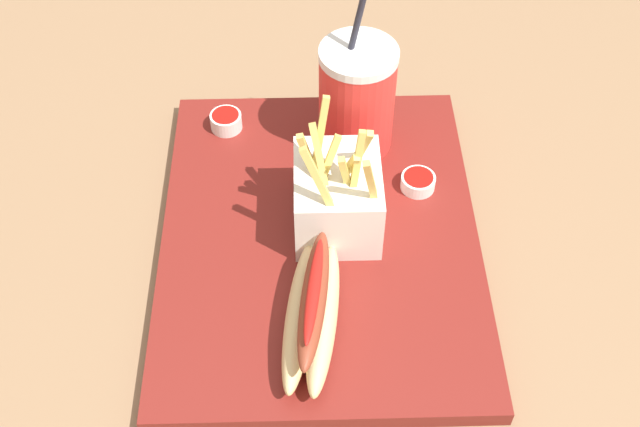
# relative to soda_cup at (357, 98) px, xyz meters

# --- Properties ---
(ground_plane) EXTENTS (2.40, 2.40, 0.02)m
(ground_plane) POSITION_rel_soda_cup_xyz_m (-0.14, 0.04, -0.10)
(ground_plane) COLOR #8C6B4C
(food_tray) EXTENTS (0.43, 0.34, 0.02)m
(food_tray) POSITION_rel_soda_cup_xyz_m (-0.14, 0.04, -0.08)
(food_tray) COLOR maroon
(food_tray) RESTS_ON ground_plane
(soda_cup) EXTENTS (0.09, 0.09, 0.23)m
(soda_cup) POSITION_rel_soda_cup_xyz_m (0.00, 0.00, 0.00)
(soda_cup) COLOR red
(soda_cup) RESTS_ON food_tray
(fries_basket) EXTENTS (0.11, 0.09, 0.16)m
(fries_basket) POSITION_rel_soda_cup_xyz_m (-0.12, 0.03, -0.03)
(fries_basket) COLOR white
(fries_basket) RESTS_ON food_tray
(hot_dog_1) EXTENTS (0.18, 0.08, 0.07)m
(hot_dog_1) POSITION_rel_soda_cup_xyz_m (-0.26, 0.05, -0.04)
(hot_dog_1) COLOR #E5C689
(hot_dog_1) RESTS_ON food_tray
(ketchup_cup_1) EXTENTS (0.04, 0.04, 0.02)m
(ketchup_cup_1) POSITION_rel_soda_cup_xyz_m (-0.08, -0.07, -0.06)
(ketchup_cup_1) COLOR white
(ketchup_cup_1) RESTS_ON food_tray
(ketchup_cup_2) EXTENTS (0.04, 0.04, 0.02)m
(ketchup_cup_2) POSITION_rel_soda_cup_xyz_m (0.03, 0.15, -0.06)
(ketchup_cup_2) COLOR white
(ketchup_cup_2) RESTS_ON food_tray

